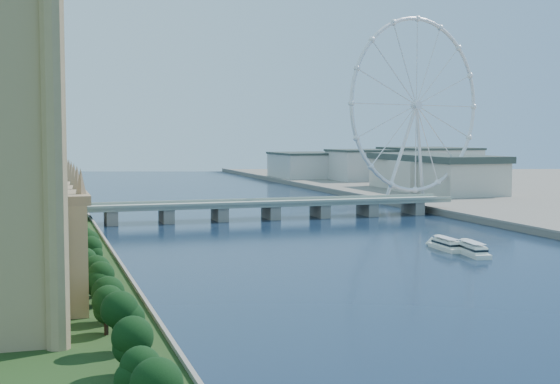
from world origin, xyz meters
name	(u,v)px	position (x,y,z in m)	size (l,w,h in m)	color
tree_row	(103,297)	(-113.00, 66.00, 8.96)	(7.60, 199.60, 19.52)	black
victoria_tower	(0,107)	(-135.00, 55.00, 54.49)	(28.16, 28.16, 112.00)	tan
parliament_range	(37,217)	(-128.00, 170.00, 18.48)	(24.00, 200.00, 70.00)	tan
big_ben	(34,97)	(-128.00, 278.00, 66.57)	(20.02, 20.02, 110.00)	tan
westminster_bridge	(271,207)	(0.00, 300.00, 6.63)	(220.00, 22.00, 9.50)	gray
london_eye	(416,106)	(119.98, 355.08, 67.52)	(113.60, 39.12, 124.30)	silver
county_hall	(434,194)	(175.00, 430.00, 0.00)	(54.00, 144.00, 35.00)	beige
city_skyline	(230,169)	(39.22, 560.08, 16.96)	(505.00, 280.00, 32.00)	beige
tour_boat_near	(446,250)	(35.59, 162.76, 0.00)	(6.45, 25.47, 5.59)	white
tour_boat_far	(472,255)	(38.13, 146.44, 0.00)	(6.80, 26.78, 5.89)	silver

